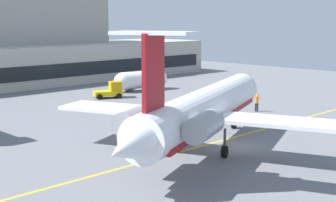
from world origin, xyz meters
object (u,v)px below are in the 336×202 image
(regional_jet, at_px, (203,109))
(baggage_tug, at_px, (111,90))
(marshaller, at_px, (257,102))
(fuel_tank, at_px, (141,80))

(regional_jet, xyz_separation_m, baggage_tug, (11.25, 25.92, -2.44))
(regional_jet, relative_size, marshaller, 13.61)
(marshaller, bearing_deg, regional_jet, -157.65)
(baggage_tug, bearing_deg, regional_jet, -113.47)
(marshaller, bearing_deg, fuel_tank, 85.96)
(regional_jet, bearing_deg, baggage_tug, 66.53)
(regional_jet, bearing_deg, marshaller, 22.35)
(baggage_tug, xyz_separation_m, fuel_tank, (7.20, 2.17, 0.59))
(baggage_tug, bearing_deg, fuel_tank, 16.74)
(regional_jet, distance_m, marshaller, 18.49)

